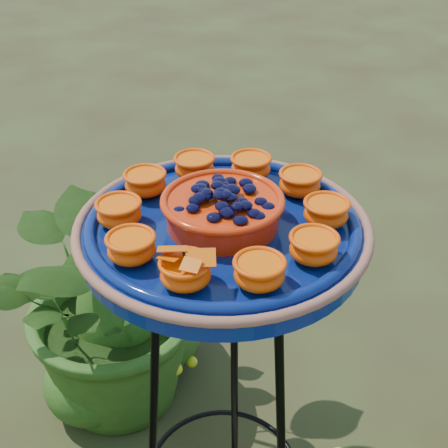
% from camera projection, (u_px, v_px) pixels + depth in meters
% --- Properties ---
extents(tripod_stand, '(0.45, 0.45, 0.99)m').
position_uv_depth(tripod_stand, '(223.00, 395.00, 1.33)').
color(tripod_stand, black).
rests_on(tripod_stand, ground).
extents(feeder_dish, '(0.63, 0.63, 0.12)m').
position_uv_depth(feeder_dish, '(223.00, 225.00, 1.09)').
color(feeder_dish, navy).
rests_on(feeder_dish, tripod_stand).
extents(shrub_back_left, '(1.00, 1.03, 0.87)m').
position_uv_depth(shrub_back_left, '(118.00, 286.00, 1.90)').
color(shrub_back_left, '#264C14').
rests_on(shrub_back_left, ground).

